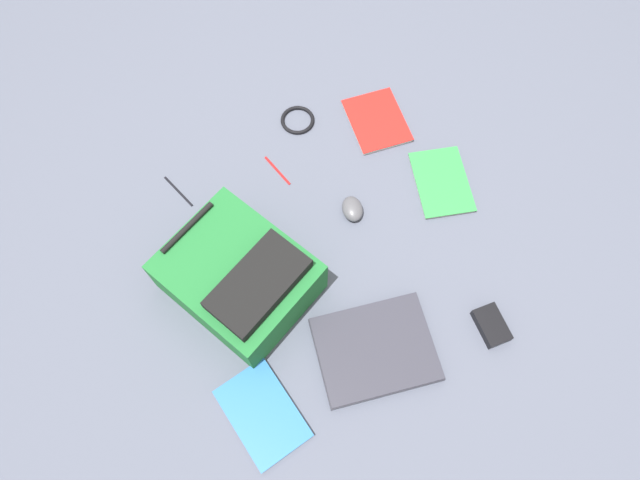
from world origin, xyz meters
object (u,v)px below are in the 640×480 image
computer_mouse (352,209)px  pen_blue (278,170)px  book_red (377,121)px  laptop (375,349)px  cable_coil (298,120)px  book_manual (441,182)px  power_brick (491,325)px  book_comic (263,414)px  pen_black (178,191)px  backpack (240,277)px

computer_mouse → pen_blue: 0.29m
book_red → laptop: bearing=-124.0°
book_red → cable_coil: 0.28m
laptop → book_manual: bearing=35.4°
computer_mouse → power_brick: size_ratio=0.77×
book_manual → book_comic: bearing=-158.5°
laptop → book_manual: laptop is taller
book_comic → pen_blue: bearing=57.5°
book_comic → pen_black: 0.78m
laptop → computer_mouse: computer_mouse is taller
book_manual → laptop: bearing=-144.6°
book_red → power_brick: size_ratio=2.27×
book_comic → computer_mouse: (0.56, 0.41, 0.01)m
pen_black → pen_blue: same height
pen_blue → cable_coil: bearing=41.0°
backpack → pen_blue: (0.30, 0.31, -0.09)m
book_comic → pen_blue: (0.43, 0.67, -0.01)m
book_comic → pen_black: book_comic is taller
book_red → pen_blue: bearing=178.6°
backpack → pen_black: backpack is taller
book_comic → computer_mouse: 0.69m
cable_coil → power_brick: (0.12, -0.94, 0.01)m
book_comic → book_red: bearing=38.7°
computer_mouse → pen_blue: bearing=-43.8°
book_comic → cable_coil: book_comic is taller
power_brick → book_red: bearing=81.5°
book_comic → power_brick: bearing=-10.8°
book_red → cable_coil: book_red is taller
laptop → computer_mouse: 0.46m
power_brick → pen_blue: bearing=109.1°
book_comic → pen_blue: size_ratio=1.97×
computer_mouse → power_brick: bearing=124.6°
computer_mouse → book_comic: bearing=55.5°
computer_mouse → pen_blue: size_ratio=0.67×
book_comic → book_manual: book_comic is taller
cable_coil → pen_black: (-0.48, -0.04, -0.00)m
computer_mouse → pen_blue: (-0.13, 0.26, -0.02)m
pen_black → pen_blue: 0.34m
computer_mouse → power_brick: (0.15, -0.54, -0.01)m
laptop → computer_mouse: (0.19, 0.42, 0.01)m
cable_coil → power_brick: 0.95m
laptop → cable_coil: laptop is taller
backpack → pen_black: (-0.03, 0.41, -0.09)m
book_red → book_manual: bearing=-81.3°
pen_black → laptop: bearing=-71.3°
cable_coil → book_manual: bearing=-58.7°
computer_mouse → cable_coil: computer_mouse is taller
computer_mouse → laptop: bearing=85.3°
power_brick → pen_black: bearing=123.5°
book_red → pen_black: 0.73m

